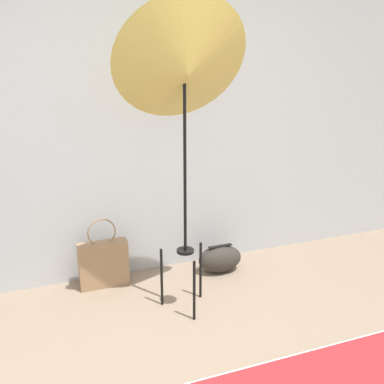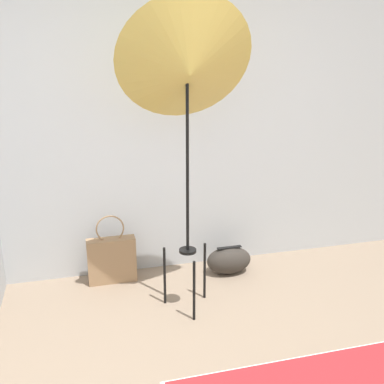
{
  "view_description": "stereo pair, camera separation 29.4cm",
  "coord_description": "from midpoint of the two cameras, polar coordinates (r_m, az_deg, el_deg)",
  "views": [
    {
      "loc": [
        -1.0,
        -1.43,
        1.84
      ],
      "look_at": [
        -0.0,
        1.2,
        0.96
      ],
      "focal_mm": 42.0,
      "sensor_mm": 36.0,
      "label": 1
    },
    {
      "loc": [
        -0.72,
        -1.52,
        1.84
      ],
      "look_at": [
        -0.0,
        1.2,
        0.96
      ],
      "focal_mm": 42.0,
      "sensor_mm": 36.0,
      "label": 2
    }
  ],
  "objects": [
    {
      "name": "wall_back",
      "position": [
        3.71,
        -7.19,
        8.93
      ],
      "size": [
        8.0,
        0.05,
        2.6
      ],
      "color": "#B7BCC1",
      "rests_on": "ground_plane"
    },
    {
      "name": "photo_umbrella",
      "position": [
        2.97,
        -3.91,
        15.3
      ],
      "size": [
        0.92,
        0.62,
        2.18
      ],
      "color": "black",
      "rests_on": "ground_plane"
    },
    {
      "name": "tote_bag",
      "position": [
        3.77,
        -13.4,
        -8.83
      ],
      "size": [
        0.39,
        0.11,
        0.59
      ],
      "color": "#9E7A56",
      "rests_on": "ground_plane"
    },
    {
      "name": "duffel_bag",
      "position": [
        3.94,
        1.42,
        -8.51
      ],
      "size": [
        0.39,
        0.23,
        0.24
      ],
      "color": "#332D28",
      "rests_on": "ground_plane"
    }
  ]
}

